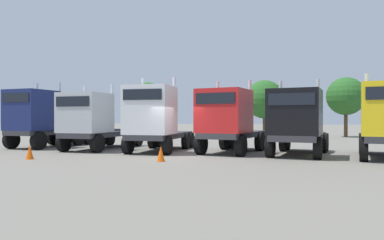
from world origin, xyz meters
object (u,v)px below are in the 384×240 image
at_px(traffic_cone_near, 30,152).
at_px(traffic_cone_mid, 161,154).
at_px(semi_truck_red, 228,120).
at_px(semi_truck_black, 297,121).
at_px(semi_truck_navy, 39,118).
at_px(semi_truck_white, 154,119).
at_px(semi_truck_silver, 92,121).

xyz_separation_m(traffic_cone_near, traffic_cone_mid, (6.13, 1.25, 0.01)).
distance_m(semi_truck_red, semi_truck_black, 3.60).
height_order(semi_truck_navy, traffic_cone_near, semi_truck_navy).
height_order(semi_truck_white, traffic_cone_mid, semi_truck_white).
distance_m(semi_truck_white, semi_truck_black, 7.65).
bearing_deg(traffic_cone_mid, semi_truck_white, 119.24).
relative_size(semi_truck_silver, traffic_cone_mid, 9.27).
distance_m(semi_truck_navy, semi_truck_white, 8.43).
relative_size(semi_truck_red, traffic_cone_mid, 8.78).
xyz_separation_m(semi_truck_silver, traffic_cone_near, (0.03, -5.01, -1.42)).
distance_m(semi_truck_navy, traffic_cone_mid, 11.41).
xyz_separation_m(semi_truck_red, traffic_cone_mid, (-1.95, -4.52, -1.49)).
height_order(semi_truck_black, traffic_cone_near, semi_truck_black).
relative_size(semi_truck_silver, semi_truck_red, 1.06).
relative_size(semi_truck_silver, semi_truck_white, 1.01).
xyz_separation_m(semi_truck_navy, traffic_cone_near, (4.37, -5.40, -1.61)).
bearing_deg(semi_truck_navy, semi_truck_black, 92.47).
height_order(semi_truck_navy, traffic_cone_mid, semi_truck_navy).
xyz_separation_m(semi_truck_navy, traffic_cone_mid, (10.51, -4.15, -1.60)).
height_order(semi_truck_silver, traffic_cone_near, semi_truck_silver).
bearing_deg(semi_truck_red, traffic_cone_mid, -16.60).
xyz_separation_m(semi_truck_silver, traffic_cone_mid, (6.17, -3.76, -1.41)).
bearing_deg(traffic_cone_near, semi_truck_red, 35.51).
relative_size(semi_truck_red, traffic_cone_near, 8.98).
relative_size(semi_truck_navy, semi_truck_white, 0.96).
xyz_separation_m(semi_truck_red, traffic_cone_near, (-8.09, -5.77, -1.50)).
xyz_separation_m(semi_truck_navy, semi_truck_white, (8.42, -0.43, -0.06)).
relative_size(semi_truck_navy, traffic_cone_near, 9.04).
bearing_deg(semi_truck_black, semi_truck_red, -88.04).
bearing_deg(semi_truck_white, traffic_cone_mid, 23.74).
bearing_deg(semi_truck_black, traffic_cone_mid, -47.29).
relative_size(semi_truck_white, traffic_cone_near, 9.38).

